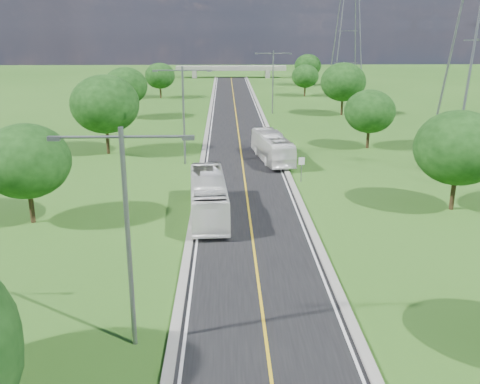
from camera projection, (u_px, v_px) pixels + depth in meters
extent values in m
plane|color=#2A5919|center=(239.00, 135.00, 70.36)|extent=(260.00, 260.00, 0.00)
cube|color=black|center=(238.00, 127.00, 76.08)|extent=(8.00, 150.00, 0.06)
cube|color=gray|center=(208.00, 126.00, 75.94)|extent=(0.50, 150.00, 0.22)
cube|color=gray|center=(267.00, 126.00, 76.17)|extent=(0.50, 150.00, 0.22)
cylinder|color=slate|center=(301.00, 169.00, 49.16)|extent=(0.08, 0.08, 2.40)
cube|color=white|center=(302.00, 161.00, 48.89)|extent=(0.55, 0.04, 0.70)
cube|color=gray|center=(195.00, 74.00, 146.09)|extent=(1.20, 3.00, 2.00)
cube|color=gray|center=(267.00, 74.00, 146.64)|extent=(1.20, 3.00, 2.00)
cube|color=gray|center=(231.00, 68.00, 145.89)|extent=(30.00, 3.00, 1.20)
cylinder|color=slate|center=(128.00, 242.00, 22.92)|extent=(0.22, 0.22, 10.00)
cylinder|color=slate|center=(86.00, 137.00, 21.50)|extent=(2.80, 0.12, 0.12)
cylinder|color=slate|center=(156.00, 137.00, 21.58)|extent=(2.80, 0.12, 0.12)
cube|color=slate|center=(54.00, 138.00, 21.48)|extent=(0.50, 0.25, 0.18)
cube|color=slate|center=(188.00, 138.00, 21.63)|extent=(0.50, 0.25, 0.18)
cylinder|color=slate|center=(184.00, 116.00, 54.39)|extent=(0.22, 0.22, 10.00)
cylinder|color=slate|center=(168.00, 70.00, 52.98)|extent=(2.80, 0.12, 0.12)
cylinder|color=slate|center=(196.00, 70.00, 53.06)|extent=(2.80, 0.12, 0.12)
cube|color=slate|center=(155.00, 71.00, 52.96)|extent=(0.50, 0.25, 0.18)
cube|color=slate|center=(209.00, 71.00, 53.11)|extent=(0.50, 0.25, 0.18)
cylinder|color=slate|center=(273.00, 83.00, 86.20)|extent=(0.22, 0.22, 10.00)
cylinder|color=slate|center=(265.00, 53.00, 84.78)|extent=(2.80, 0.12, 0.12)
cylinder|color=slate|center=(282.00, 53.00, 84.86)|extent=(2.80, 0.12, 0.12)
cube|color=slate|center=(256.00, 54.00, 84.76)|extent=(0.50, 0.25, 0.18)
cube|color=slate|center=(290.00, 54.00, 84.91)|extent=(0.50, 0.25, 0.18)
cylinder|color=black|center=(31.00, 205.00, 39.00)|extent=(0.36, 0.36, 2.70)
ellipsoid|color=black|center=(26.00, 161.00, 38.01)|extent=(6.30, 6.30, 5.36)
cylinder|color=black|center=(108.00, 139.00, 59.93)|extent=(0.36, 0.36, 3.24)
ellipsoid|color=black|center=(105.00, 104.00, 58.74)|extent=(7.56, 7.56, 6.43)
cylinder|color=black|center=(127.00, 109.00, 82.82)|extent=(0.36, 0.36, 2.88)
ellipsoid|color=black|center=(125.00, 86.00, 81.77)|extent=(6.72, 6.72, 5.71)
cylinder|color=black|center=(161.00, 92.00, 105.83)|extent=(0.36, 0.36, 2.52)
ellipsoid|color=black|center=(160.00, 76.00, 104.91)|extent=(5.88, 5.88, 5.00)
cylinder|color=black|center=(453.00, 192.00, 41.75)|extent=(0.36, 0.36, 2.88)
ellipsoid|color=black|center=(459.00, 148.00, 40.70)|extent=(6.72, 6.72, 5.71)
cylinder|color=black|center=(368.00, 138.00, 62.76)|extent=(0.36, 0.36, 2.52)
ellipsoid|color=black|center=(370.00, 111.00, 61.84)|extent=(5.88, 5.88, 5.00)
cylinder|color=black|center=(342.00, 106.00, 85.63)|extent=(0.36, 0.36, 3.06)
ellipsoid|color=black|center=(343.00, 82.00, 84.51)|extent=(7.14, 7.14, 6.07)
cylinder|color=black|center=(305.00, 90.00, 108.56)|extent=(0.36, 0.36, 2.34)
ellipsoid|color=black|center=(305.00, 76.00, 107.70)|extent=(5.46, 5.46, 4.64)
cylinder|color=black|center=(307.00, 80.00, 127.68)|extent=(0.36, 0.36, 2.70)
ellipsoid|color=black|center=(308.00, 66.00, 126.69)|extent=(6.30, 6.30, 5.36)
imported|color=white|center=(272.00, 147.00, 56.61)|extent=(3.98, 10.70, 2.91)
imported|color=white|center=(208.00, 196.00, 40.20)|extent=(3.24, 11.11, 3.06)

